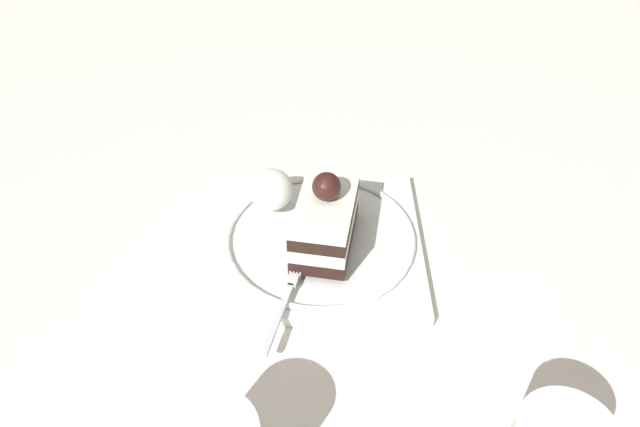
% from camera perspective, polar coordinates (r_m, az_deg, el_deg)
% --- Properties ---
extents(ground_plane, '(2.40, 2.40, 0.00)m').
position_cam_1_polar(ground_plane, '(0.66, 1.18, -3.81)').
color(ground_plane, silver).
extents(dessert_plate, '(0.26, 0.26, 0.02)m').
position_cam_1_polar(dessert_plate, '(0.66, -0.00, -2.58)').
color(dessert_plate, white).
rests_on(dessert_plate, ground_plane).
extents(cake_slice, '(0.06, 0.11, 0.08)m').
position_cam_1_polar(cake_slice, '(0.63, 0.41, -0.80)').
color(cake_slice, black).
rests_on(cake_slice, dessert_plate).
extents(whipped_cream_dollop, '(0.05, 0.05, 0.05)m').
position_cam_1_polar(whipped_cream_dollop, '(0.68, -4.61, 2.25)').
color(whipped_cream_dollop, white).
rests_on(whipped_cream_dollop, dessert_plate).
extents(fork, '(0.01, 0.13, 0.00)m').
position_cam_1_polar(fork, '(0.59, -3.22, -7.90)').
color(fork, silver).
rests_on(fork, dessert_plate).
extents(folded_napkin, '(0.05, 0.09, 0.00)m').
position_cam_1_polar(folded_napkin, '(0.64, 18.57, -8.92)').
color(folded_napkin, silver).
rests_on(folded_napkin, ground_plane).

